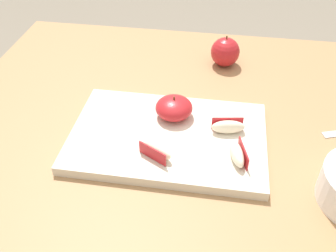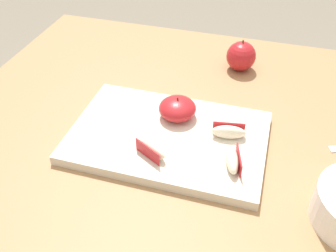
{
  "view_description": "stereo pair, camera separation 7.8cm",
  "coord_description": "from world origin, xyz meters",
  "px_view_note": "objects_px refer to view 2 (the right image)",
  "views": [
    {
      "loc": [
        0.05,
        -0.63,
        1.31
      ],
      "look_at": [
        -0.04,
        -0.04,
        0.81
      ],
      "focal_mm": 40.67,
      "sensor_mm": 36.0,
      "label": 1
    },
    {
      "loc": [
        0.13,
        -0.62,
        1.31
      ],
      "look_at": [
        -0.04,
        -0.04,
        0.81
      ],
      "focal_mm": 40.67,
      "sensor_mm": 36.0,
      "label": 2
    }
  ],
  "objects_px": {
    "apple_wedge_right": "(152,149)",
    "whole_apple_crimson": "(241,56)",
    "apple_half_skin_up": "(177,108)",
    "cutting_board": "(168,137)",
    "apple_wedge_middle": "(229,132)",
    "apple_wedge_near_knife": "(233,160)"
  },
  "relations": [
    {
      "from": "apple_half_skin_up",
      "to": "apple_wedge_middle",
      "type": "xyz_separation_m",
      "value": [
        0.12,
        -0.04,
        -0.01
      ]
    },
    {
      "from": "apple_wedge_near_knife",
      "to": "apple_wedge_right",
      "type": "distance_m",
      "value": 0.16
    },
    {
      "from": "apple_wedge_middle",
      "to": "apple_wedge_right",
      "type": "relative_size",
      "value": 1.01
    },
    {
      "from": "apple_wedge_near_knife",
      "to": "apple_wedge_right",
      "type": "bearing_deg",
      "value": -174.68
    },
    {
      "from": "whole_apple_crimson",
      "to": "cutting_board",
      "type": "bearing_deg",
      "value": -107.34
    },
    {
      "from": "apple_wedge_right",
      "to": "whole_apple_crimson",
      "type": "height_order",
      "value": "whole_apple_crimson"
    },
    {
      "from": "apple_wedge_near_knife",
      "to": "whole_apple_crimson",
      "type": "distance_m",
      "value": 0.39
    },
    {
      "from": "cutting_board",
      "to": "apple_wedge_near_knife",
      "type": "relative_size",
      "value": 5.6
    },
    {
      "from": "cutting_board",
      "to": "apple_wedge_right",
      "type": "distance_m",
      "value": 0.08
    },
    {
      "from": "cutting_board",
      "to": "whole_apple_crimson",
      "type": "relative_size",
      "value": 4.73
    },
    {
      "from": "cutting_board",
      "to": "apple_wedge_middle",
      "type": "bearing_deg",
      "value": 10.57
    },
    {
      "from": "cutting_board",
      "to": "apple_wedge_near_knife",
      "type": "bearing_deg",
      "value": -21.11
    },
    {
      "from": "apple_half_skin_up",
      "to": "apple_wedge_right",
      "type": "height_order",
      "value": "apple_half_skin_up"
    },
    {
      "from": "apple_wedge_middle",
      "to": "apple_wedge_near_knife",
      "type": "bearing_deg",
      "value": -75.29
    },
    {
      "from": "cutting_board",
      "to": "apple_wedge_near_knife",
      "type": "height_order",
      "value": "apple_wedge_near_knife"
    },
    {
      "from": "whole_apple_crimson",
      "to": "apple_wedge_middle",
      "type": "bearing_deg",
      "value": -86.57
    },
    {
      "from": "apple_wedge_middle",
      "to": "whole_apple_crimson",
      "type": "bearing_deg",
      "value": 93.43
    },
    {
      "from": "apple_half_skin_up",
      "to": "apple_wedge_right",
      "type": "xyz_separation_m",
      "value": [
        -0.02,
        -0.13,
        -0.01
      ]
    },
    {
      "from": "cutting_board",
      "to": "apple_wedge_middle",
      "type": "xyz_separation_m",
      "value": [
        0.12,
        0.02,
        0.03
      ]
    },
    {
      "from": "apple_wedge_near_knife",
      "to": "apple_wedge_right",
      "type": "height_order",
      "value": "same"
    },
    {
      "from": "apple_half_skin_up",
      "to": "cutting_board",
      "type": "bearing_deg",
      "value": -93.52
    },
    {
      "from": "apple_wedge_right",
      "to": "whole_apple_crimson",
      "type": "bearing_deg",
      "value": 73.89
    }
  ]
}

